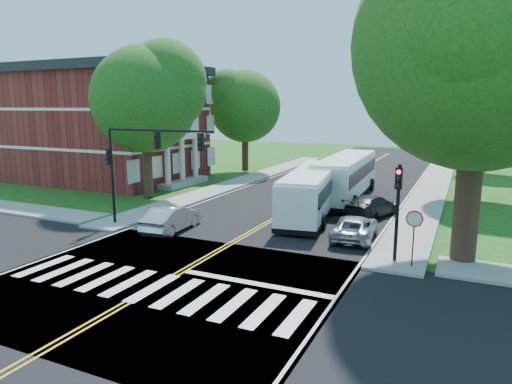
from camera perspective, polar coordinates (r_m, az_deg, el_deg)
The scene contains 24 objects.
ground at distance 19.19m, azimuth -11.82°, elevation -11.16°, with size 140.00×140.00×0.00m, color #214B12.
road at distance 34.67m, azimuth 6.19°, elevation -1.12°, with size 14.00×96.00×0.01m, color black.
cross_road at distance 19.19m, azimuth -11.82°, elevation -11.14°, with size 60.00×12.00×0.01m, color black.
center_line at distance 38.41m, azimuth 8.12°, elevation 0.01°, with size 0.36×70.00×0.01m, color gold.
edge_line_w at distance 40.85m, azimuth -1.04°, elevation 0.76°, with size 0.12×70.00×0.01m, color silver.
edge_line_e at distance 37.07m, azimuth 18.22°, elevation -0.81°, with size 0.12×70.00×0.01m, color silver.
crosswalk at distance 18.82m, azimuth -12.74°, elevation -11.60°, with size 12.60×3.00×0.01m, color silver.
stop_bar at distance 18.77m, azimuth -0.02°, elevation -11.38°, with size 6.60×0.40×0.01m, color silver.
sidewalk_nw at distance 44.15m, azimuth -1.08°, elevation 1.59°, with size 2.60×40.00×0.15m, color gray.
sidewalk_ne at distance 39.86m, azimuth 20.89°, elevation -0.11°, with size 2.60×40.00×0.15m, color gray.
tree_ne_big at distance 22.31m, azimuth 26.30°, elevation 16.21°, with size 10.80×10.80×14.91m.
tree_west_near at distance 35.95m, azimuth -13.74°, elevation 11.13°, with size 8.00×8.00×11.40m.
tree_west_far at distance 49.27m, azimuth -1.39°, elevation 10.62°, with size 7.60×7.60×10.67m.
tree_east_mid at distance 38.18m, azimuth 26.44°, elevation 10.79°, with size 8.40×8.40×11.93m.
tree_east_far at distance 54.19m, azimuth 27.09°, elevation 9.33°, with size 7.20×7.20×10.34m.
brick_building at distance 47.38m, azimuth -19.06°, elevation 8.13°, with size 20.00×13.00×10.80m.
signal_nw at distance 26.65m, azimuth -14.06°, elevation 4.59°, with size 7.15×0.46×5.66m.
signal_ne at distance 21.17m, azimuth 17.30°, elevation -0.97°, with size 0.30×0.46×4.40m.
stop_sign at distance 20.84m, azimuth 19.17°, elevation -3.90°, with size 0.76×0.08×2.53m.
bus_lead at distance 30.02m, azimuth 7.00°, elevation 0.08°, with size 4.17×11.70×2.96m.
bus_follow at distance 35.99m, azimuth 11.19°, elevation 1.95°, with size 3.46×12.63×3.24m.
hatchback at distance 26.53m, azimuth -10.46°, elevation -3.26°, with size 1.56×4.49×1.48m, color silver.
suv at distance 25.19m, azimuth 12.25°, elevation -4.33°, with size 2.10×4.55×1.27m, color #A7A9AE.
dark_sedan at distance 30.48m, azimuth 14.29°, elevation -1.67°, with size 1.97×4.85×1.41m, color black.
Camera 1 is at (10.84, -14.16, 7.07)m, focal length 32.00 mm.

